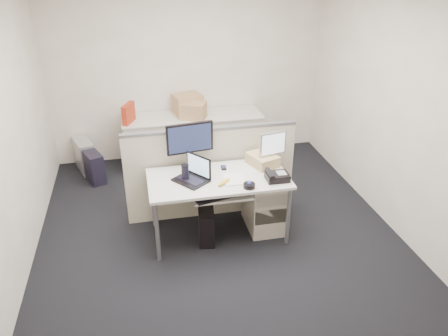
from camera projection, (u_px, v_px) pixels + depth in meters
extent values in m
cube|color=black|center=(219.00, 234.00, 5.00)|extent=(4.00, 4.50, 0.01)
cube|color=#F0E2D1|center=(188.00, 68.00, 6.34)|extent=(4.00, 0.02, 2.70)
cube|color=#F0E2D1|center=(297.00, 267.00, 2.42)|extent=(4.00, 0.02, 2.70)
cube|color=#F0E2D1|center=(5.00, 140.00, 4.01)|extent=(0.02, 4.50, 2.70)
cube|color=#F0E2D1|center=(398.00, 109.00, 4.75)|extent=(0.02, 4.50, 2.70)
cube|color=silver|center=(218.00, 179.00, 4.67)|extent=(1.50, 0.75, 0.03)
cylinder|color=slate|center=(157.00, 232.00, 4.42)|extent=(0.04, 0.04, 0.70)
cylinder|color=slate|center=(153.00, 200.00, 4.99)|extent=(0.04, 0.04, 0.70)
cylinder|color=slate|center=(288.00, 216.00, 4.68)|extent=(0.04, 0.04, 0.70)
cylinder|color=slate|center=(270.00, 187.00, 5.25)|extent=(0.04, 0.04, 0.70)
cube|color=silver|center=(222.00, 195.00, 4.56)|extent=(0.62, 0.32, 0.02)
cube|color=#B6AC9B|center=(265.00, 202.00, 4.99)|extent=(0.40, 0.55, 0.65)
cube|color=beige|center=(211.00, 173.00, 5.13)|extent=(2.00, 0.06, 1.10)
cube|color=#B6AC9B|center=(193.00, 139.00, 6.51)|extent=(2.00, 0.60, 0.72)
cube|color=black|center=(190.00, 145.00, 4.78)|extent=(0.54, 0.27, 0.52)
cube|color=#B7B7BC|center=(272.00, 149.00, 4.85)|extent=(0.34, 0.22, 0.39)
cube|color=black|center=(190.00, 170.00, 4.53)|extent=(0.41, 0.43, 0.26)
cylinder|color=black|center=(249.00, 186.00, 4.46)|extent=(0.15, 0.15, 0.05)
cube|color=black|center=(277.00, 177.00, 4.60)|extent=(0.24, 0.19, 0.07)
cube|color=silver|center=(234.00, 179.00, 4.62)|extent=(0.22, 0.27, 0.01)
cube|color=yellow|center=(235.00, 175.00, 4.70)|extent=(0.07, 0.07, 0.01)
cylinder|color=black|center=(185.00, 173.00, 4.58)|extent=(0.10, 0.10, 0.17)
ellipsoid|color=#FEF248|center=(224.00, 182.00, 4.53)|extent=(0.18, 0.16, 0.04)
cube|color=black|center=(224.00, 168.00, 4.85)|extent=(0.06, 0.11, 0.01)
cube|color=tan|center=(263.00, 160.00, 4.91)|extent=(0.35, 0.40, 0.12)
cube|color=black|center=(218.00, 195.00, 4.50)|extent=(0.53, 0.30, 0.03)
cube|color=black|center=(206.00, 223.00, 4.84)|extent=(0.22, 0.43, 0.39)
cube|color=black|center=(93.00, 166.00, 6.05)|extent=(0.34, 0.49, 0.43)
cube|color=#B7B7BC|center=(85.00, 155.00, 6.32)|extent=(0.35, 0.53, 0.46)
cube|color=tan|center=(187.00, 104.00, 6.38)|extent=(0.46, 0.39, 0.30)
cube|color=tan|center=(193.00, 111.00, 6.19)|extent=(0.42, 0.38, 0.25)
cube|color=#AB2B14|center=(129.00, 114.00, 6.03)|extent=(0.19, 0.31, 0.29)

